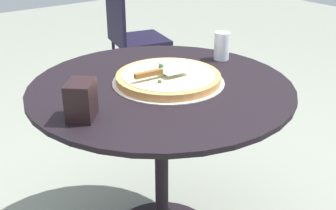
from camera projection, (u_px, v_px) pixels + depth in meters
The scene contains 6 objects.
patio_table at pixel (161, 124), 1.61m from camera, with size 0.97×0.97×0.74m.
pizza_on_tray at pixel (168, 78), 1.55m from camera, with size 0.42×0.42×0.05m.
pizza_server at pixel (161, 72), 1.50m from camera, with size 0.21×0.09×0.02m.
drinking_cup at pixel (222, 46), 1.78m from camera, with size 0.06×0.06×0.12m, color silver.
napkin_dispenser at pixel (81, 100), 1.27m from camera, with size 0.10×0.08×0.12m, color black.
patio_chair_far at pixel (130, 31), 3.02m from camera, with size 0.44×0.44×0.91m.
Camera 1 is at (0.83, 1.16, 1.32)m, focal length 44.77 mm.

